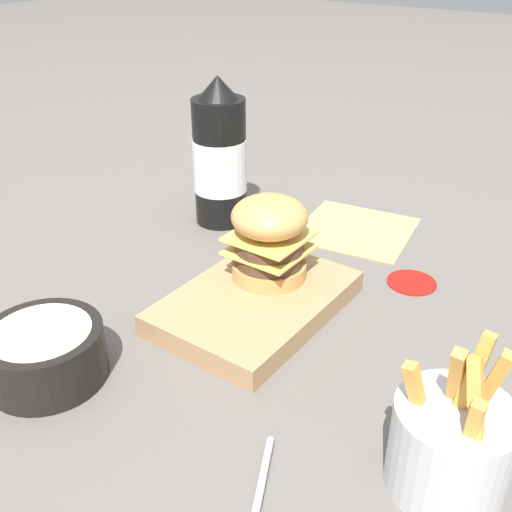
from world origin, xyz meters
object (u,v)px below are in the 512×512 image
Objects in this scene: serving_board at (256,302)px; ketchup_bottle at (220,159)px; burger at (269,238)px; fries_basket at (451,444)px; side_bowl at (45,353)px.

ketchup_bottle is (-0.18, -0.19, 0.09)m from serving_board.
fries_basket is (0.15, 0.28, -0.04)m from burger.
side_bowl is at bearing -25.52° from serving_board.
ketchup_bottle is 1.55× the size of fries_basket.
serving_board is 1.64× the size of fries_basket.
serving_board is at bearing -112.48° from fries_basket.
ketchup_bottle is 0.56m from fries_basket.
burger reaches higher than side_bowl.
burger is 0.73× the size of fries_basket.
burger is 0.23m from ketchup_bottle.
side_bowl is (0.26, -0.10, -0.05)m from burger.
fries_basket is at bearing 105.67° from side_bowl.
side_bowl is (0.40, 0.09, -0.07)m from ketchup_bottle.
ketchup_bottle reaches higher than burger.
ketchup_bottle is at bearing -167.33° from side_bowl.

